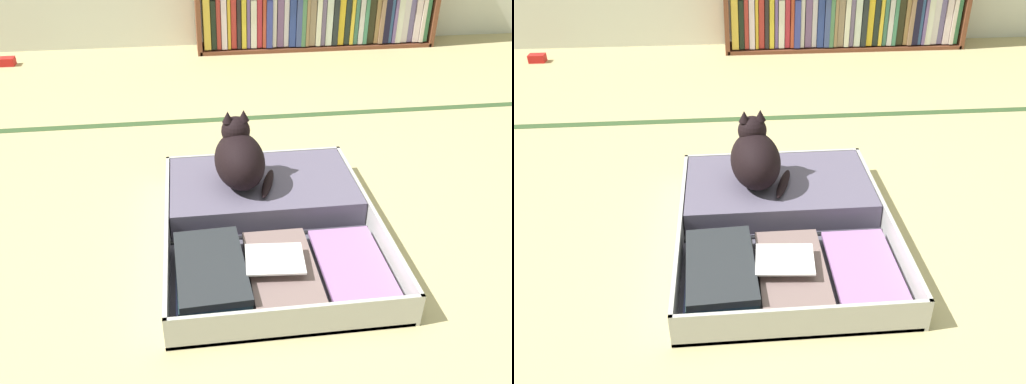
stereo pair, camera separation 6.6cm
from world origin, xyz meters
TOP-DOWN VIEW (x-y plane):
  - ground_plane at (0.00, 0.00)m, footprint 10.00×10.00m
  - tatami_border at (0.00, 1.10)m, footprint 4.80×0.05m
  - open_suitcase at (-0.14, 0.15)m, footprint 0.70×0.89m
  - black_cat at (-0.21, 0.30)m, footprint 0.24×0.27m
  - small_red_pouch at (-1.49, 2.11)m, footprint 0.10×0.07m

SIDE VIEW (x-z plane):
  - ground_plane at x=0.00m, z-range 0.00..0.00m
  - tatami_border at x=0.00m, z-range 0.00..0.00m
  - small_red_pouch at x=-1.49m, z-range 0.00..0.05m
  - open_suitcase at x=-0.14m, z-range -0.01..0.10m
  - black_cat at x=-0.21m, z-range 0.08..0.34m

